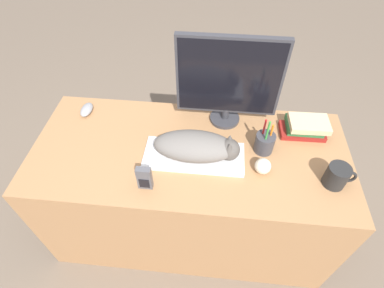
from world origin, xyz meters
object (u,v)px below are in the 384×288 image
at_px(computer_mouse, 87,110).
at_px(pen_cup, 265,143).
at_px(keyboard, 194,156).
at_px(monitor, 229,80).
at_px(cat, 199,146).
at_px(baseball, 263,166).
at_px(coffee_mug, 337,176).
at_px(book_stack, 305,127).
at_px(phone, 145,178).

relative_size(computer_mouse, pen_cup, 0.54).
distance_m(keyboard, monitor, 0.38).
bearing_deg(cat, computer_mouse, 157.47).
xyz_separation_m(pen_cup, baseball, (-0.01, -0.13, -0.01)).
bearing_deg(coffee_mug, computer_mouse, 164.43).
relative_size(cat, book_stack, 1.74).
xyz_separation_m(keyboard, book_stack, (0.51, 0.21, 0.03)).
distance_m(keyboard, computer_mouse, 0.64).
height_order(keyboard, pen_cup, pen_cup).
height_order(coffee_mug, book_stack, coffee_mug).
bearing_deg(keyboard, phone, -136.41).
xyz_separation_m(keyboard, cat, (0.02, -0.00, 0.07)).
distance_m(pen_cup, book_stack, 0.24).
distance_m(coffee_mug, book_stack, 0.30).
relative_size(pen_cup, book_stack, 0.90).
bearing_deg(baseball, coffee_mug, -6.33).
bearing_deg(cat, phone, -139.34).
xyz_separation_m(coffee_mug, phone, (-0.78, -0.10, 0.01)).
height_order(cat, baseball, cat).
bearing_deg(computer_mouse, cat, -22.53).
height_order(pen_cup, phone, pen_cup).
relative_size(cat, coffee_mug, 2.98).
bearing_deg(phone, pen_cup, 27.19).
relative_size(monitor, coffee_mug, 3.77).
relative_size(phone, book_stack, 0.55).
height_order(coffee_mug, pen_cup, pen_cup).
height_order(cat, coffee_mug, cat).
bearing_deg(computer_mouse, baseball, -18.52).
distance_m(coffee_mug, pen_cup, 0.33).
xyz_separation_m(monitor, pen_cup, (0.18, -0.19, -0.20)).
distance_m(pen_cup, baseball, 0.13).
xyz_separation_m(keyboard, computer_mouse, (-0.59, 0.25, 0.01)).
distance_m(computer_mouse, phone, 0.59).
bearing_deg(monitor, coffee_mug, -36.28).
distance_m(monitor, coffee_mug, 0.61).
bearing_deg(baseball, monitor, 118.74).
distance_m(monitor, book_stack, 0.44).
height_order(monitor, book_stack, monitor).
xyz_separation_m(monitor, book_stack, (0.38, -0.05, -0.21)).
distance_m(computer_mouse, pen_cup, 0.92).
xyz_separation_m(keyboard, monitor, (0.13, 0.27, 0.24)).
xyz_separation_m(computer_mouse, coffee_mug, (1.18, -0.33, 0.03)).
bearing_deg(monitor, baseball, -61.26).
bearing_deg(phone, cat, 40.66).
bearing_deg(pen_cup, keyboard, -165.66).
height_order(cat, monitor, monitor).
relative_size(computer_mouse, book_stack, 0.49).
bearing_deg(book_stack, baseball, -129.75).
xyz_separation_m(baseball, phone, (-0.49, -0.13, 0.02)).
bearing_deg(pen_cup, coffee_mug, -29.10).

